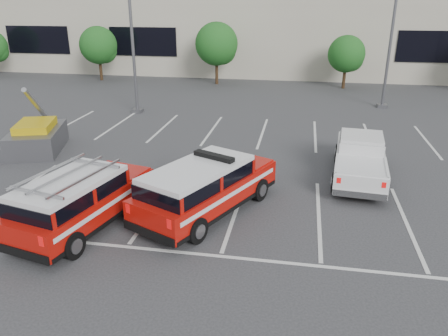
# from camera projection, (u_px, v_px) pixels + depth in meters

# --- Properties ---
(ground) EXTENTS (120.00, 120.00, 0.00)m
(ground) POSITION_uv_depth(u_px,v_px,m) (236.00, 210.00, 14.55)
(ground) COLOR #2F2F32
(ground) RESTS_ON ground
(stall_markings) EXTENTS (23.00, 15.00, 0.01)m
(stall_markings) POSITION_uv_depth(u_px,v_px,m) (252.00, 163.00, 18.67)
(stall_markings) COLOR silver
(stall_markings) RESTS_ON ground
(convention_building) EXTENTS (60.00, 16.99, 13.20)m
(convention_building) POSITION_uv_depth(u_px,v_px,m) (289.00, 18.00, 41.97)
(convention_building) COLOR beige
(convention_building) RESTS_ON ground
(tree_left) EXTENTS (3.07, 3.07, 4.42)m
(tree_left) POSITION_uv_depth(u_px,v_px,m) (100.00, 47.00, 36.19)
(tree_left) COLOR #3F2B19
(tree_left) RESTS_ON ground
(tree_mid_left) EXTENTS (3.37, 3.37, 4.85)m
(tree_mid_left) POSITION_uv_depth(u_px,v_px,m) (218.00, 45.00, 34.44)
(tree_mid_left) COLOR #3F2B19
(tree_mid_left) RESTS_ON ground
(tree_mid_right) EXTENTS (2.77, 2.77, 3.99)m
(tree_mid_right) POSITION_uv_depth(u_px,v_px,m) (347.00, 55.00, 32.97)
(tree_mid_right) COLOR #3F2B19
(tree_mid_right) RESTS_ON ground
(light_pole_left) EXTENTS (0.90, 0.60, 10.24)m
(light_pole_left) POSITION_uv_depth(u_px,v_px,m) (131.00, 24.00, 24.96)
(light_pole_left) COLOR #59595E
(light_pole_left) RESTS_ON ground
(light_pole_mid) EXTENTS (0.90, 0.60, 10.24)m
(light_pole_mid) POSITION_uv_depth(u_px,v_px,m) (393.00, 22.00, 26.14)
(light_pole_mid) COLOR #59595E
(light_pole_mid) RESTS_ON ground
(fire_chief_suv) EXTENTS (4.10, 5.76, 1.91)m
(fire_chief_suv) POSITION_uv_depth(u_px,v_px,m) (206.00, 191.00, 14.08)
(fire_chief_suv) COLOR #B00F08
(fire_chief_suv) RESTS_ON ground
(white_pickup) EXTENTS (2.28, 5.37, 1.60)m
(white_pickup) POSITION_uv_depth(u_px,v_px,m) (360.00, 162.00, 16.96)
(white_pickup) COLOR silver
(white_pickup) RESTS_ON ground
(ladder_suv) EXTENTS (2.99, 5.25, 1.95)m
(ladder_suv) POSITION_uv_depth(u_px,v_px,m) (81.00, 204.00, 13.19)
(ladder_suv) COLOR #B00F08
(ladder_suv) RESTS_ON ground
(utility_rig) EXTENTS (3.18, 4.11, 3.05)m
(utility_rig) POSITION_uv_depth(u_px,v_px,m) (34.00, 138.00, 19.88)
(utility_rig) COLOR #59595E
(utility_rig) RESTS_ON ground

